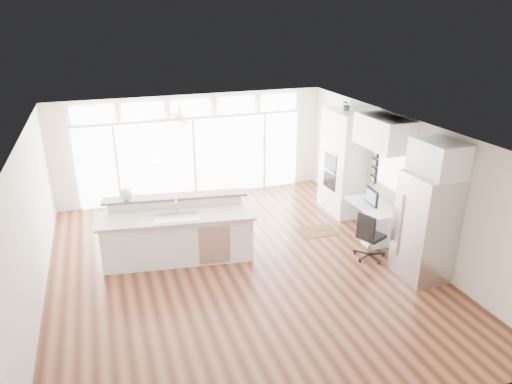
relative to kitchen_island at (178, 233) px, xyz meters
name	(u,v)px	position (x,y,z in m)	size (l,w,h in m)	color
floor	(240,268)	(1.03, -0.72, -0.60)	(7.00, 8.00, 0.02)	#462215
ceiling	(237,132)	(1.03, -0.72, 2.11)	(7.00, 8.00, 0.02)	white
wall_back	(193,147)	(1.03, 3.28, 0.76)	(7.00, 0.04, 2.70)	beige
wall_front	(350,344)	(1.03, -4.72, 0.76)	(7.00, 0.04, 2.70)	beige
wall_left	(29,232)	(-2.47, -0.72, 0.76)	(0.04, 8.00, 2.70)	beige
wall_right	(400,182)	(4.53, -0.72, 0.76)	(0.04, 8.00, 2.70)	beige
glass_wall	(194,158)	(1.03, 3.22, 0.46)	(5.80, 0.06, 2.08)	white
transom_row	(191,108)	(1.03, 3.22, 1.79)	(5.90, 0.06, 0.40)	white
desk_window	(391,168)	(4.49, -0.42, 0.96)	(0.04, 0.85, 0.85)	silver
ceiling_fan	(180,114)	(0.53, 2.08, 1.89)	(1.16, 1.16, 0.32)	silver
recessed_lights	(234,130)	(1.03, -0.52, 2.09)	(3.40, 3.00, 0.02)	beige
oven_cabinet	(343,163)	(4.20, 1.08, 0.66)	(0.64, 1.20, 2.50)	white
desk_nook	(372,221)	(4.16, -0.42, -0.21)	(0.72, 1.30, 0.76)	white
upper_cabinets	(383,132)	(4.20, -0.42, 1.76)	(0.64, 1.30, 0.64)	white
refrigerator	(425,227)	(4.14, -2.07, 0.41)	(0.76, 0.90, 2.00)	silver
fridge_cabinet	(439,158)	(4.20, -2.07, 1.71)	(0.64, 0.90, 0.60)	white
framed_photos	(374,166)	(4.49, 0.20, 0.81)	(0.06, 0.22, 0.80)	black
kitchen_island	(178,233)	(0.00, 0.00, 0.00)	(2.99, 1.12, 1.19)	white
rug	(318,231)	(3.17, 0.21, -0.59)	(0.81, 0.58, 0.01)	#331C10
office_chair	(371,236)	(3.62, -1.20, -0.10)	(0.51, 0.47, 0.98)	black
fishbowl	(126,195)	(-0.88, 0.54, 0.72)	(0.25, 0.25, 0.25)	silver
monitor	(372,197)	(4.08, -0.42, 0.37)	(0.08, 0.48, 0.40)	black
keyboard	(364,206)	(3.91, -0.42, 0.17)	(0.12, 0.32, 0.02)	silver
potted_plant	(347,106)	(4.20, 1.08, 2.02)	(0.25, 0.28, 0.22)	#245424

